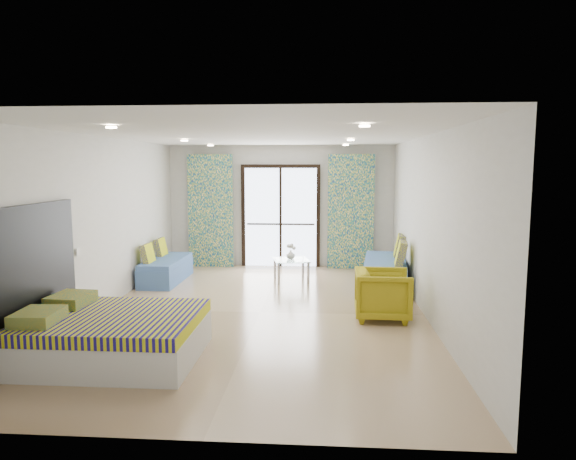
# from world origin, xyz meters

# --- Properties ---
(floor) EXTENTS (5.00, 7.50, 0.01)m
(floor) POSITION_xyz_m (0.00, 0.00, 0.00)
(floor) COLOR #A28260
(floor) RESTS_ON ground
(ceiling) EXTENTS (5.00, 7.50, 0.01)m
(ceiling) POSITION_xyz_m (0.00, 0.00, 2.70)
(ceiling) COLOR silver
(ceiling) RESTS_ON ground
(wall_back) EXTENTS (5.00, 0.01, 2.70)m
(wall_back) POSITION_xyz_m (0.00, 3.75, 1.35)
(wall_back) COLOR silver
(wall_back) RESTS_ON ground
(wall_front) EXTENTS (5.00, 0.01, 2.70)m
(wall_front) POSITION_xyz_m (0.00, -3.75, 1.35)
(wall_front) COLOR silver
(wall_front) RESTS_ON ground
(wall_left) EXTENTS (0.01, 7.50, 2.70)m
(wall_left) POSITION_xyz_m (-2.50, 0.00, 1.35)
(wall_left) COLOR silver
(wall_left) RESTS_ON ground
(wall_right) EXTENTS (0.01, 7.50, 2.70)m
(wall_right) POSITION_xyz_m (2.50, 0.00, 1.35)
(wall_right) COLOR silver
(wall_right) RESTS_ON ground
(balcony_door) EXTENTS (1.76, 0.08, 2.28)m
(balcony_door) POSITION_xyz_m (0.00, 3.72, 1.26)
(balcony_door) COLOR black
(balcony_door) RESTS_ON floor
(balcony_rail) EXTENTS (1.52, 0.03, 0.04)m
(balcony_rail) POSITION_xyz_m (0.00, 3.73, 0.95)
(balcony_rail) COLOR #595451
(balcony_rail) RESTS_ON balcony_door
(curtain_left) EXTENTS (1.00, 0.10, 2.50)m
(curtain_left) POSITION_xyz_m (-1.55, 3.57, 1.25)
(curtain_left) COLOR white
(curtain_left) RESTS_ON floor
(curtain_right) EXTENTS (1.00, 0.10, 2.50)m
(curtain_right) POSITION_xyz_m (1.55, 3.57, 1.25)
(curtain_right) COLOR white
(curtain_right) RESTS_ON floor
(downlight_a) EXTENTS (0.12, 0.12, 0.02)m
(downlight_a) POSITION_xyz_m (-1.40, -2.00, 2.67)
(downlight_a) COLOR #FFE0B2
(downlight_a) RESTS_ON ceiling
(downlight_b) EXTENTS (0.12, 0.12, 0.02)m
(downlight_b) POSITION_xyz_m (1.40, -2.00, 2.67)
(downlight_b) COLOR #FFE0B2
(downlight_b) RESTS_ON ceiling
(downlight_c) EXTENTS (0.12, 0.12, 0.02)m
(downlight_c) POSITION_xyz_m (-1.40, 1.00, 2.67)
(downlight_c) COLOR #FFE0B2
(downlight_c) RESTS_ON ceiling
(downlight_d) EXTENTS (0.12, 0.12, 0.02)m
(downlight_d) POSITION_xyz_m (1.40, 1.00, 2.67)
(downlight_d) COLOR #FFE0B2
(downlight_d) RESTS_ON ceiling
(downlight_e) EXTENTS (0.12, 0.12, 0.02)m
(downlight_e) POSITION_xyz_m (-1.40, 3.00, 2.67)
(downlight_e) COLOR #FFE0B2
(downlight_e) RESTS_ON ceiling
(downlight_f) EXTENTS (0.12, 0.12, 0.02)m
(downlight_f) POSITION_xyz_m (1.40, 3.00, 2.67)
(downlight_f) COLOR #FFE0B2
(downlight_f) RESTS_ON ceiling
(headboard) EXTENTS (0.06, 2.10, 1.50)m
(headboard) POSITION_xyz_m (-2.46, -2.03, 1.05)
(headboard) COLOR black
(headboard) RESTS_ON floor
(switch_plate) EXTENTS (0.02, 0.10, 0.10)m
(switch_plate) POSITION_xyz_m (-2.47, -0.78, 1.05)
(switch_plate) COLOR silver
(switch_plate) RESTS_ON wall_left
(bed) EXTENTS (1.94, 1.58, 0.67)m
(bed) POSITION_xyz_m (-1.48, -2.03, 0.28)
(bed) COLOR silver
(bed) RESTS_ON floor
(daybed_left) EXTENTS (0.64, 1.63, 0.80)m
(daybed_left) POSITION_xyz_m (-2.11, 2.00, 0.25)
(daybed_left) COLOR #4468A3
(daybed_left) RESTS_ON floor
(daybed_right) EXTENTS (0.96, 2.00, 0.95)m
(daybed_right) POSITION_xyz_m (2.12, 1.75, 0.30)
(daybed_right) COLOR #4468A3
(daybed_right) RESTS_ON floor
(coffee_table) EXTENTS (0.78, 0.78, 0.75)m
(coffee_table) POSITION_xyz_m (0.34, 2.20, 0.38)
(coffee_table) COLOR silver
(coffee_table) RESTS_ON floor
(vase) EXTENTS (0.18, 0.19, 0.17)m
(vase) POSITION_xyz_m (0.32, 2.25, 0.52)
(vase) COLOR white
(vase) RESTS_ON coffee_table
(armchair) EXTENTS (0.76, 0.80, 0.80)m
(armchair) POSITION_xyz_m (1.85, -0.20, 0.40)
(armchair) COLOR #A69615
(armchair) RESTS_ON floor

